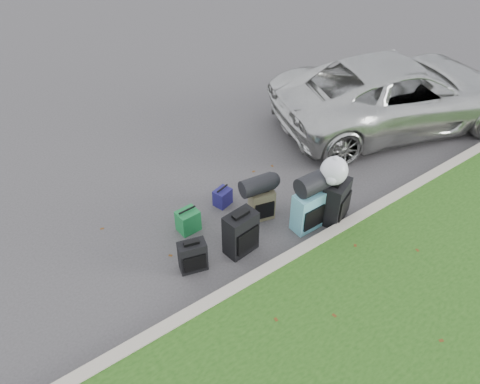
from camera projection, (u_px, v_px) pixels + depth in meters
ground at (252, 222)px, 7.53m from camera, size 120.00×120.00×0.00m
curb at (294, 256)px, 6.85m from camera, size 120.00×0.18×0.15m
suv at (398, 93)px, 9.48m from camera, size 5.57×3.80×1.41m
suitcase_small_black at (193, 256)px, 6.62m from camera, size 0.44×0.32×0.49m
suitcase_large_black_left at (241, 233)px, 6.84m from camera, size 0.51×0.34×0.70m
suitcase_olive at (262, 204)px, 7.47m from camera, size 0.43×0.33×0.53m
suitcase_teal at (308, 211)px, 7.24m from camera, size 0.47×0.28×0.67m
suitcase_large_black_right at (335, 201)px, 7.36m from camera, size 0.57×0.46×0.74m
tote_green at (188, 221)px, 7.29m from camera, size 0.34×0.27×0.37m
tote_navy at (223, 197)px, 7.79m from camera, size 0.32×0.28×0.30m
duffel_left at (257, 185)px, 7.20m from camera, size 0.56×0.36×0.29m
duffel_right at (315, 183)px, 6.99m from camera, size 0.58×0.33×0.32m
trash_bag at (334, 171)px, 7.00m from camera, size 0.44×0.44×0.44m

